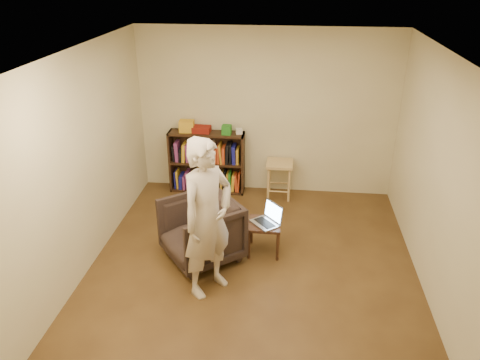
# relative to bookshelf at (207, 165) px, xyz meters

# --- Properties ---
(floor) EXTENTS (4.50, 4.50, 0.00)m
(floor) POSITION_rel_bookshelf_xyz_m (0.93, -2.09, -0.44)
(floor) COLOR #422B15
(floor) RESTS_ON ground
(ceiling) EXTENTS (4.50, 4.50, 0.00)m
(ceiling) POSITION_rel_bookshelf_xyz_m (0.93, -2.09, 2.16)
(ceiling) COLOR white
(ceiling) RESTS_ON wall_back
(wall_back) EXTENTS (4.00, 0.00, 4.00)m
(wall_back) POSITION_rel_bookshelf_xyz_m (0.93, 0.16, 0.86)
(wall_back) COLOR beige
(wall_back) RESTS_ON floor
(wall_left) EXTENTS (0.00, 4.50, 4.50)m
(wall_left) POSITION_rel_bookshelf_xyz_m (-1.07, -2.09, 0.86)
(wall_left) COLOR beige
(wall_left) RESTS_ON floor
(wall_right) EXTENTS (0.00, 4.50, 4.50)m
(wall_right) POSITION_rel_bookshelf_xyz_m (2.93, -2.09, 0.86)
(wall_right) COLOR beige
(wall_right) RESTS_ON floor
(bookshelf) EXTENTS (1.20, 0.30, 1.00)m
(bookshelf) POSITION_rel_bookshelf_xyz_m (0.00, 0.00, 0.00)
(bookshelf) COLOR black
(bookshelf) RESTS_ON floor
(box_yellow) EXTENTS (0.23, 0.18, 0.18)m
(box_yellow) POSITION_rel_bookshelf_xyz_m (-0.31, -0.00, 0.65)
(box_yellow) COLOR gold
(box_yellow) RESTS_ON bookshelf
(red_cloth) EXTENTS (0.28, 0.21, 0.09)m
(red_cloth) POSITION_rel_bookshelf_xyz_m (-0.07, 0.01, 0.61)
(red_cloth) COLOR maroon
(red_cloth) RESTS_ON bookshelf
(box_green) EXTENTS (0.14, 0.14, 0.14)m
(box_green) POSITION_rel_bookshelf_xyz_m (0.33, -0.04, 0.63)
(box_green) COLOR #257A20
(box_green) RESTS_ON bookshelf
(box_white) EXTENTS (0.12, 0.12, 0.08)m
(box_white) POSITION_rel_bookshelf_xyz_m (0.52, 0.00, 0.60)
(box_white) COLOR silver
(box_white) RESTS_ON bookshelf
(stool) EXTENTS (0.41, 0.41, 0.59)m
(stool) POSITION_rel_bookshelf_xyz_m (1.17, -0.11, 0.04)
(stool) COLOR tan
(stool) RESTS_ON floor
(armchair) EXTENTS (1.20, 1.20, 0.79)m
(armchair) POSITION_rel_bookshelf_xyz_m (0.27, -1.93, -0.04)
(armchair) COLOR #312721
(armchair) RESTS_ON floor
(side_table) EXTENTS (0.42, 0.42, 0.43)m
(side_table) POSITION_rel_bookshelf_xyz_m (1.05, -1.70, -0.08)
(side_table) COLOR black
(side_table) RESTS_ON floor
(laptop) EXTENTS (0.44, 0.44, 0.26)m
(laptop) POSITION_rel_bookshelf_xyz_m (1.09, -1.70, 0.05)
(laptop) COLOR #A9A9AE
(laptop) RESTS_ON side_table
(person) EXTENTS (0.76, 0.80, 1.85)m
(person) POSITION_rel_bookshelf_xyz_m (0.47, -2.53, 0.48)
(person) COLOR beige
(person) RESTS_ON floor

